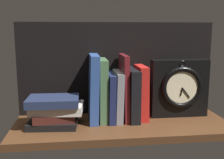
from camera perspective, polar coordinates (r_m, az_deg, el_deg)
The scene contains 11 objects.
ground_plane at distance 100.14cm, azimuth 2.21°, elevation -9.76°, with size 77.80×29.13×2.50cm, color #4C2D19.
back_panel at distance 108.92cm, azimuth 1.09°, elevation 2.39°, with size 77.80×1.20×36.23cm, color black.
book_blue_modern at distance 100.16cm, azimuth -3.87°, elevation -1.76°, with size 3.14×15.80×24.42cm, color #2D4C8E.
book_green_romantic at distance 100.56cm, azimuth -1.98°, elevation -2.16°, with size 2.89×14.08×22.80cm, color #476B44.
book_navy_bierce at distance 101.47cm, azimuth -0.33°, elevation -3.59°, with size 2.33×15.66×17.47cm, color #192147.
book_gray_chess at distance 101.75cm, azimuth 1.19°, elevation -3.39°, with size 2.50×15.06×18.05cm, color gray.
book_maroon_dawkins at distance 101.43cm, azimuth 2.56°, elevation -1.63°, with size 1.79×14.53×24.27cm, color maroon.
book_black_skeptic at distance 102.54cm, azimuth 4.18°, elevation -3.03°, with size 3.51×16.72×19.01cm, color black.
book_red_requiem at distance 103.18cm, azimuth 6.16°, elevation -2.68°, with size 3.12×12.63×20.07cm, color red.
framed_clock at distance 107.51cm, azimuth 14.01°, elevation -1.74°, with size 22.10×6.03×22.10cm.
book_stack_side at distance 96.66cm, azimuth -11.96°, elevation -6.47°, with size 19.71×13.77×10.58cm.
Camera 1 is at (-15.48, -92.81, 33.04)cm, focal length 43.54 mm.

